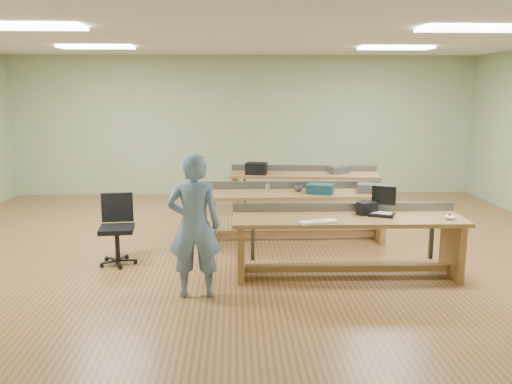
% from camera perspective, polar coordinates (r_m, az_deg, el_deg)
% --- Properties ---
extents(floor, '(10.00, 10.00, 0.00)m').
position_cam_1_polar(floor, '(8.15, -0.58, -5.54)').
color(floor, olive).
rests_on(floor, ground).
extents(ceiling, '(10.00, 10.00, 0.00)m').
position_cam_1_polar(ceiling, '(7.85, -0.62, 15.95)').
color(ceiling, silver).
rests_on(ceiling, wall_back).
extents(wall_back, '(10.00, 0.04, 3.00)m').
position_cam_1_polar(wall_back, '(11.85, -1.18, 6.98)').
color(wall_back, '#94B085').
rests_on(wall_back, floor).
extents(wall_front, '(10.00, 0.04, 3.00)m').
position_cam_1_polar(wall_front, '(3.91, 1.15, -1.00)').
color(wall_front, '#94B085').
rests_on(wall_front, floor).
extents(fluor_panels, '(6.20, 3.50, 0.03)m').
position_cam_1_polar(fluor_panels, '(7.85, -0.62, 15.74)').
color(fluor_panels, white).
rests_on(fluor_panels, ceiling).
extents(workbench_front, '(2.85, 0.81, 0.86)m').
position_cam_1_polar(workbench_front, '(6.82, 9.56, -4.14)').
color(workbench_front, '#AC7D48').
rests_on(workbench_front, floor).
extents(workbench_mid, '(2.90, 0.79, 0.86)m').
position_cam_1_polar(workbench_mid, '(8.31, 3.71, -1.29)').
color(workbench_mid, '#AC7D48').
rests_on(workbench_mid, floor).
extents(workbench_back, '(2.82, 1.01, 0.86)m').
position_cam_1_polar(workbench_back, '(10.14, 5.04, 0.89)').
color(workbench_back, '#AC7D48').
rests_on(workbench_back, floor).
extents(person, '(0.60, 0.39, 1.63)m').
position_cam_1_polar(person, '(6.02, -6.51, -3.54)').
color(person, '#6586A5').
rests_on(person, floor).
extents(laptop_base, '(0.37, 0.34, 0.03)m').
position_cam_1_polar(laptop_base, '(6.89, 13.09, -2.31)').
color(laptop_base, black).
rests_on(laptop_base, workbench_front).
extents(laptop_screen, '(0.28, 0.13, 0.23)m').
position_cam_1_polar(laptop_screen, '(6.96, 13.31, -0.35)').
color(laptop_screen, black).
rests_on(laptop_screen, laptop_base).
extents(keyboard, '(0.47, 0.27, 0.03)m').
position_cam_1_polar(keyboard, '(6.39, 6.57, -3.15)').
color(keyboard, white).
rests_on(keyboard, workbench_front).
extents(trackball_mouse, '(0.16, 0.17, 0.06)m').
position_cam_1_polar(trackball_mouse, '(6.93, 19.76, -2.49)').
color(trackball_mouse, white).
rests_on(trackball_mouse, workbench_front).
extents(camera_bag, '(0.27, 0.23, 0.16)m').
position_cam_1_polar(camera_bag, '(6.91, 11.60, -1.68)').
color(camera_bag, black).
rests_on(camera_bag, workbench_front).
extents(task_chair, '(0.55, 0.55, 0.93)m').
position_cam_1_polar(task_chair, '(7.46, -14.38, -4.76)').
color(task_chair, black).
rests_on(task_chair, floor).
extents(parts_bin_teal, '(0.46, 0.40, 0.14)m').
position_cam_1_polar(parts_bin_teal, '(8.20, 6.79, 0.36)').
color(parts_bin_teal, '#143742').
rests_on(parts_bin_teal, workbench_mid).
extents(parts_bin_grey, '(0.53, 0.42, 0.13)m').
position_cam_1_polar(parts_bin_grey, '(8.41, 12.22, 0.41)').
color(parts_bin_grey, '#393A3C').
rests_on(parts_bin_grey, workbench_mid).
extents(mug, '(0.14, 0.14, 0.11)m').
position_cam_1_polar(mug, '(8.32, 4.47, 0.44)').
color(mug, '#393A3C').
rests_on(mug, workbench_mid).
extents(drinks_can, '(0.08, 0.08, 0.13)m').
position_cam_1_polar(drinks_can, '(8.23, 1.23, 0.42)').
color(drinks_can, silver).
rests_on(drinks_can, workbench_mid).
extents(storage_box_back, '(0.42, 0.34, 0.21)m').
position_cam_1_polar(storage_box_back, '(9.93, 0.04, 2.49)').
color(storage_box_back, black).
rests_on(storage_box_back, workbench_back).
extents(tray_back, '(0.38, 0.33, 0.13)m').
position_cam_1_polar(tray_back, '(10.15, 8.68, 2.31)').
color(tray_back, '#393A3C').
rests_on(tray_back, workbench_back).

